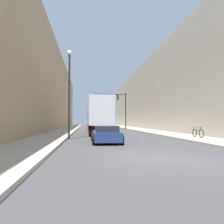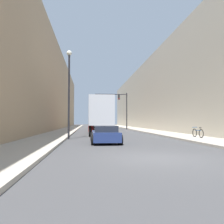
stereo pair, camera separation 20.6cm
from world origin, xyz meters
name	(u,v)px [view 1 (the left image)]	position (x,y,z in m)	size (l,w,h in m)	color
ground_plane	(158,158)	(0.00, 0.00, 0.00)	(200.00, 200.00, 0.00)	#424244
sidewalk_right	(136,129)	(6.14, 30.00, 0.07)	(3.26, 80.00, 0.15)	#B2A899
sidewalk_left	(67,129)	(-6.14, 30.00, 0.07)	(3.26, 80.00, 0.15)	#B2A899
building_right	(161,95)	(10.77, 30.00, 6.33)	(6.00, 80.00, 12.67)	#BCB29E
building_left	(41,88)	(-10.77, 30.00, 7.26)	(6.00, 80.00, 14.53)	tan
semi_truck	(98,115)	(-1.49, 18.46, 2.27)	(2.42, 14.48, 3.97)	#B2B7C1
sedan_car	(106,134)	(-1.55, 6.59, 0.59)	(2.00, 4.32, 1.20)	navy
traffic_signal_gantry	(118,103)	(2.83, 31.03, 4.78)	(5.95, 0.35, 6.75)	black
street_lamp	(69,83)	(-4.35, 9.81, 4.74)	(0.44, 0.44, 7.49)	black
parked_bicycle	(198,133)	(6.36, 8.62, 0.53)	(0.44, 1.83, 0.86)	black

